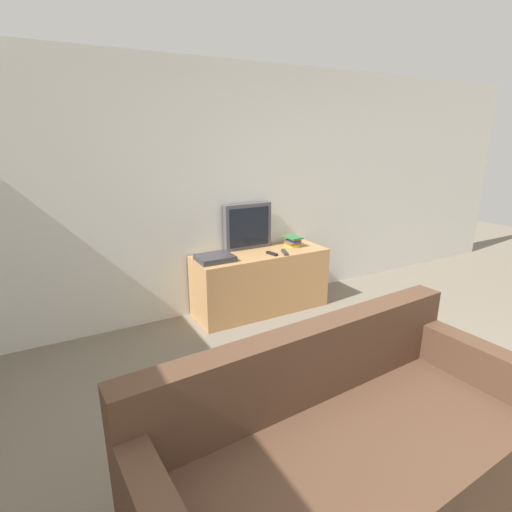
# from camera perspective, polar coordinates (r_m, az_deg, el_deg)

# --- Properties ---
(ground_plane) EXTENTS (14.00, 14.00, 0.00)m
(ground_plane) POSITION_cam_1_polar(r_m,az_deg,el_deg) (2.75, 28.72, -29.07)
(ground_plane) COLOR #756B5B
(wall_back) EXTENTS (9.00, 0.06, 2.60)m
(wall_back) POSITION_cam_1_polar(r_m,az_deg,el_deg) (4.33, -4.24, 9.08)
(wall_back) COLOR silver
(wall_back) RESTS_ON ground_plane
(tv_stand) EXTENTS (1.48, 0.52, 0.67)m
(tv_stand) POSITION_cam_1_polar(r_m,az_deg,el_deg) (4.41, 0.67, -3.68)
(tv_stand) COLOR tan
(tv_stand) RESTS_ON ground_plane
(television) EXTENTS (0.55, 0.09, 0.50)m
(television) POSITION_cam_1_polar(r_m,az_deg,el_deg) (4.40, -1.18, 4.26)
(television) COLOR #4C4C51
(television) RESTS_ON tv_stand
(couch) EXTENTS (2.14, 1.03, 0.92)m
(couch) POSITION_cam_1_polar(r_m,az_deg,el_deg) (2.31, 12.55, -26.68)
(couch) COLOR #4C3323
(couch) RESTS_ON ground_plane
(book_stack) EXTENTS (0.15, 0.22, 0.12)m
(book_stack) POSITION_cam_1_polar(r_m,az_deg,el_deg) (4.55, 5.28, 2.16)
(book_stack) COLOR gold
(book_stack) RESTS_ON tv_stand
(remote_on_stand) EXTENTS (0.07, 0.15, 0.02)m
(remote_on_stand) POSITION_cam_1_polar(r_m,az_deg,el_deg) (4.23, 2.30, 0.35)
(remote_on_stand) COLOR black
(remote_on_stand) RESTS_ON tv_stand
(remote_secondary) EXTENTS (0.10, 0.19, 0.02)m
(remote_secondary) POSITION_cam_1_polar(r_m,az_deg,el_deg) (4.28, 4.12, 0.54)
(remote_secondary) COLOR #2D2D2D
(remote_secondary) RESTS_ON tv_stand
(set_top_box) EXTENTS (0.36, 0.30, 0.06)m
(set_top_box) POSITION_cam_1_polar(r_m,az_deg,el_deg) (4.04, -5.89, -0.29)
(set_top_box) COLOR #333338
(set_top_box) RESTS_ON tv_stand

